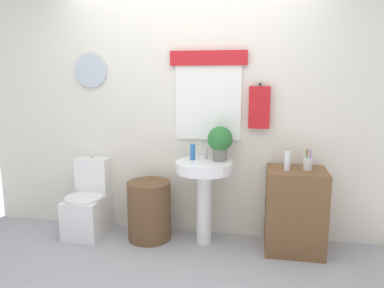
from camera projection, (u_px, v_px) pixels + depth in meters
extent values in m
cube|color=silver|center=(190.00, 108.00, 3.64)|extent=(4.40, 0.10, 2.60)
cube|color=white|center=(208.00, 102.00, 3.53)|extent=(0.65, 0.03, 0.73)
cube|color=red|center=(208.00, 58.00, 3.44)|extent=(0.75, 0.04, 0.14)
cylinder|color=silver|center=(91.00, 71.00, 3.69)|extent=(0.34, 0.03, 0.34)
cylinder|color=black|center=(260.00, 84.00, 3.40)|extent=(0.02, 0.06, 0.02)
cube|color=red|center=(259.00, 108.00, 3.42)|extent=(0.20, 0.05, 0.40)
cube|color=white|center=(88.00, 215.00, 3.73)|extent=(0.36, 0.50, 0.39)
cylinder|color=white|center=(84.00, 198.00, 3.63)|extent=(0.38, 0.38, 0.03)
cube|color=white|center=(93.00, 175.00, 3.83)|extent=(0.34, 0.18, 0.38)
cylinder|color=silver|center=(92.00, 157.00, 3.79)|extent=(0.04, 0.04, 0.02)
cylinder|color=brown|center=(149.00, 210.00, 3.59)|extent=(0.43, 0.43, 0.59)
cylinder|color=white|center=(204.00, 208.00, 3.49)|extent=(0.15, 0.15, 0.72)
cylinder|color=white|center=(204.00, 167.00, 3.41)|extent=(0.55, 0.55, 0.10)
cylinder|color=silver|center=(206.00, 154.00, 3.51)|extent=(0.03, 0.03, 0.10)
cube|color=brown|center=(295.00, 211.00, 3.33)|extent=(0.53, 0.44, 0.78)
cylinder|color=#2D6BB7|center=(193.00, 152.00, 3.46)|extent=(0.05, 0.05, 0.15)
cylinder|color=slate|center=(220.00, 155.00, 3.43)|extent=(0.13, 0.13, 0.11)
sphere|color=#2D7033|center=(220.00, 139.00, 3.40)|extent=(0.24, 0.24, 0.24)
cylinder|color=white|center=(287.00, 161.00, 3.22)|extent=(0.05, 0.05, 0.17)
cylinder|color=silver|center=(308.00, 164.00, 3.25)|extent=(0.08, 0.08, 0.10)
cylinder|color=purple|center=(310.00, 159.00, 3.24)|extent=(0.01, 0.02, 0.18)
cylinder|color=red|center=(307.00, 159.00, 3.26)|extent=(0.03, 0.03, 0.18)
cylinder|color=green|center=(307.00, 160.00, 3.23)|extent=(0.03, 0.03, 0.18)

